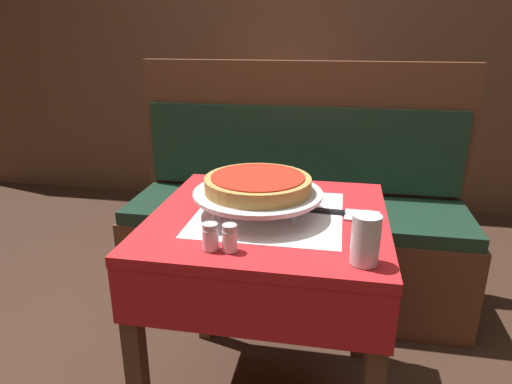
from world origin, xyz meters
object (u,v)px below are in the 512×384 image
at_px(dining_table_rear, 279,136).
at_px(water_glass_near, 366,239).
at_px(deep_dish_pizza, 258,184).
at_px(pizza_server, 338,213).
at_px(salt_shaker, 210,237).
at_px(condiment_caddy, 271,112).
at_px(pizza_pan_stand, 258,194).
at_px(booth_bench, 295,234).
at_px(pepper_shaker, 230,238).
at_px(dining_table_front, 269,248).

distance_m(dining_table_rear, water_glass_near, 1.91).
height_order(deep_dish_pizza, pizza_server, deep_dish_pizza).
xyz_separation_m(salt_shaker, condiment_caddy, (-0.13, 1.88, 0.00)).
relative_size(pizza_pan_stand, salt_shaker, 5.55).
relative_size(water_glass_near, salt_shaker, 1.76).
distance_m(deep_dish_pizza, pizza_server, 0.26).
relative_size(pizza_server, water_glass_near, 2.23).
relative_size(pizza_pan_stand, condiment_caddy, 2.66).
bearing_deg(pizza_server, condiment_caddy, 105.86).
height_order(dining_table_rear, booth_bench, booth_bench).
relative_size(water_glass_near, pepper_shaker, 1.73).
xyz_separation_m(booth_bench, deep_dish_pizza, (-0.05, -0.74, 0.49)).
xyz_separation_m(dining_table_front, booth_bench, (0.02, 0.73, -0.28)).
height_order(pizza_pan_stand, salt_shaker, pizza_pan_stand).
distance_m(pizza_pan_stand, salt_shaker, 0.27).
relative_size(pizza_pan_stand, pizza_server, 1.42).
xyz_separation_m(dining_table_front, pepper_shaker, (-0.06, -0.27, 0.15)).
xyz_separation_m(booth_bench, salt_shaker, (-0.13, -0.99, 0.43)).
bearing_deg(pepper_shaker, booth_bench, 85.67).
height_order(booth_bench, water_glass_near, booth_bench).
height_order(dining_table_rear, salt_shaker, salt_shaker).
distance_m(dining_table_rear, pepper_shaker, 1.85).
distance_m(dining_table_front, water_glass_near, 0.42).
xyz_separation_m(pepper_shaker, condiment_caddy, (-0.18, 1.88, 0.00)).
relative_size(booth_bench, pizza_server, 5.74).
bearing_deg(dining_table_front, condiment_caddy, 98.50).
bearing_deg(pepper_shaker, pizza_pan_stand, 84.22).
bearing_deg(salt_shaker, condiment_caddy, 94.03).
height_order(pepper_shaker, condiment_caddy, condiment_caddy).
height_order(dining_table_front, water_glass_near, water_glass_near).
xyz_separation_m(deep_dish_pizza, water_glass_near, (0.31, -0.26, -0.04)).
bearing_deg(water_glass_near, dining_table_rear, 103.97).
relative_size(dining_table_front, condiment_caddy, 4.97).
bearing_deg(pizza_pan_stand, pizza_server, 10.39).
distance_m(water_glass_near, condiment_caddy, 1.96).
relative_size(pizza_server, pepper_shaker, 3.86).
bearing_deg(booth_bench, salt_shaker, -97.20).
relative_size(booth_bench, pizza_pan_stand, 4.05).
distance_m(pepper_shaker, condiment_caddy, 1.89).
xyz_separation_m(booth_bench, pizza_pan_stand, (-0.05, -0.74, 0.46)).
relative_size(water_glass_near, condiment_caddy, 0.84).
bearing_deg(dining_table_front, water_glass_near, -44.75).
xyz_separation_m(dining_table_front, deep_dish_pizza, (-0.03, -0.01, 0.21)).
distance_m(dining_table_rear, pizza_pan_stand, 1.61).
xyz_separation_m(booth_bench, pizza_server, (0.19, -0.69, 0.40)).
relative_size(deep_dish_pizza, pepper_shaker, 4.48).
bearing_deg(water_glass_near, deep_dish_pizza, 139.86).
bearing_deg(dining_table_rear, deep_dish_pizza, -84.49).
bearing_deg(booth_bench, dining_table_rear, 103.40).
relative_size(deep_dish_pizza, salt_shaker, 4.54).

